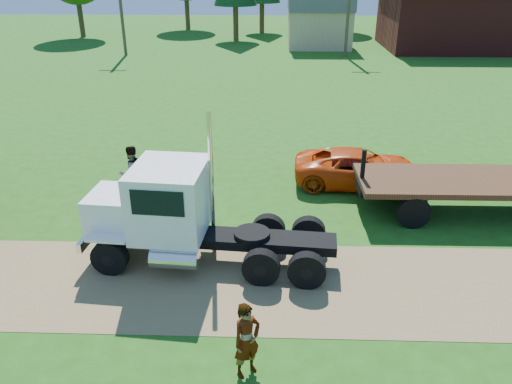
{
  "coord_description": "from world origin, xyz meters",
  "views": [
    {
      "loc": [
        -0.58,
        -11.3,
        8.17
      ],
      "look_at": [
        -1.02,
        2.61,
        1.6
      ],
      "focal_mm": 35.0,
      "sensor_mm": 36.0,
      "label": 1
    }
  ],
  "objects_px": {
    "orange_pickup": "(359,168)",
    "spectator_a": "(247,340)",
    "white_semi_tractor": "(174,214)",
    "flatbed_trailer": "(487,186)"
  },
  "relations": [
    {
      "from": "orange_pickup",
      "to": "spectator_a",
      "type": "bearing_deg",
      "value": 163.12
    },
    {
      "from": "white_semi_tractor",
      "to": "flatbed_trailer",
      "type": "distance_m",
      "value": 10.8
    },
    {
      "from": "white_semi_tractor",
      "to": "orange_pickup",
      "type": "relative_size",
      "value": 1.46
    },
    {
      "from": "white_semi_tractor",
      "to": "spectator_a",
      "type": "height_order",
      "value": "white_semi_tractor"
    },
    {
      "from": "flatbed_trailer",
      "to": "spectator_a",
      "type": "relative_size",
      "value": 5.0
    },
    {
      "from": "white_semi_tractor",
      "to": "spectator_a",
      "type": "relative_size",
      "value": 4.13
    },
    {
      "from": "white_semi_tractor",
      "to": "spectator_a",
      "type": "distance_m",
      "value": 5.08
    },
    {
      "from": "orange_pickup",
      "to": "flatbed_trailer",
      "type": "bearing_deg",
      "value": -113.69
    },
    {
      "from": "orange_pickup",
      "to": "spectator_a",
      "type": "xyz_separation_m",
      "value": [
        -3.92,
        -9.98,
        0.19
      ]
    },
    {
      "from": "white_semi_tractor",
      "to": "flatbed_trailer",
      "type": "height_order",
      "value": "white_semi_tractor"
    }
  ]
}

